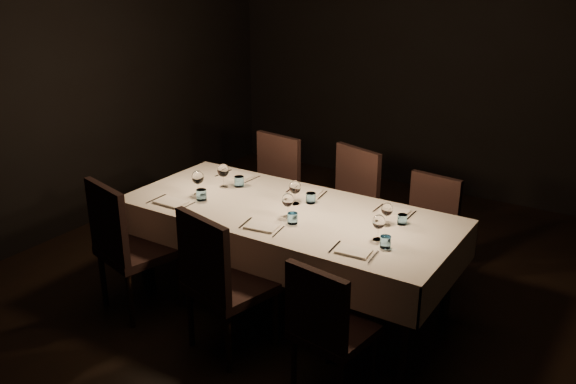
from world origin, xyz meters
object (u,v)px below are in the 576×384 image
Objects in this scene: chair_far_left at (269,187)px; chair_near_right at (326,324)px; dining_table at (288,219)px; chair_far_center at (346,202)px; chair_far_right at (427,225)px; chair_near_center at (221,278)px; chair_near_left at (127,242)px.

chair_near_right is at bearing -38.73° from chair_far_left.
dining_table is 1.16m from chair_near_right.
dining_table is 2.49× the size of chair_far_center.
chair_far_center is at bearing -171.07° from chair_far_right.
chair_near_center reaches higher than chair_far_right.
chair_near_center is 1.65m from chair_far_center.
chair_far_left is 1.48m from chair_far_right.
chair_near_right is (0.80, -0.01, -0.06)m from chair_near_center.
dining_table is at bearing -38.19° from chair_near_right.
chair_near_right is at bearing -167.15° from chair_near_center.
chair_near_left is at bearing 6.08° from chair_near_right.
chair_near_left is at bearing 11.08° from chair_near_center.
chair_near_right is 0.88× the size of chair_far_center.
dining_table is 2.81× the size of chair_far_right.
chair_far_center is 1.13× the size of chair_far_right.
chair_far_center is 0.72m from chair_far_right.
chair_far_left reaches higher than chair_far_right.
chair_near_left is 1.02× the size of chair_near_center.
chair_near_left is 1.02× the size of chair_far_left.
chair_far_left is (-0.69, 0.77, -0.13)m from dining_table.
chair_far_right is at bearing -101.68° from chair_near_center.
chair_near_right is (1.71, -0.05, -0.07)m from chair_near_left.
chair_far_left reaches higher than chair_far_center.
dining_table is at bearing -76.96° from chair_far_center.
chair_far_center is (0.07, 0.83, -0.13)m from dining_table.
chair_far_left is at bearing -52.77° from chair_near_center.
dining_table is 2.42× the size of chair_near_left.
chair_near_left reaches higher than chair_near_right.
dining_table is 2.46× the size of chair_near_center.
chair_far_center is at bearing -106.62° from chair_near_left.
chair_near_left reaches higher than chair_near_center.
dining_table is at bearing -125.37° from chair_far_right.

